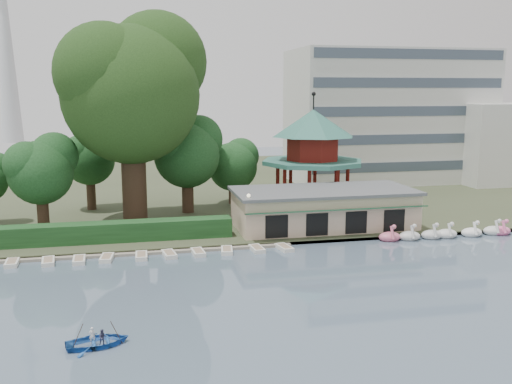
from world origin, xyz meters
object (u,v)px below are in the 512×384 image
object	(u,v)px
pavilion	(313,148)
rowboat_with_passengers	(97,337)
dock	(102,254)
big_tree	(132,84)
boathouse	(323,208)

from	to	relation	value
pavilion	rowboat_with_passengers	xyz separation A→B (m)	(-23.40, -33.34, -6.98)
dock	rowboat_with_passengers	world-z (taller)	rowboat_with_passengers
dock	pavilion	size ratio (longest dim) A/B	2.52
pavilion	big_tree	distance (m)	22.43
boathouse	pavilion	size ratio (longest dim) A/B	1.38
pavilion	dock	bearing A→B (deg)	-148.34
rowboat_with_passengers	pavilion	bearing A→B (deg)	54.93
boathouse	big_tree	xyz separation A→B (m)	(-18.81, 6.26, 12.59)
pavilion	big_tree	world-z (taller)	big_tree
dock	pavilion	bearing A→B (deg)	31.66
dock	boathouse	world-z (taller)	boathouse
pavilion	rowboat_with_passengers	world-z (taller)	pavilion
pavilion	boathouse	bearing A→B (deg)	-101.28
dock	big_tree	world-z (taller)	big_tree
pavilion	rowboat_with_passengers	bearing A→B (deg)	-125.07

